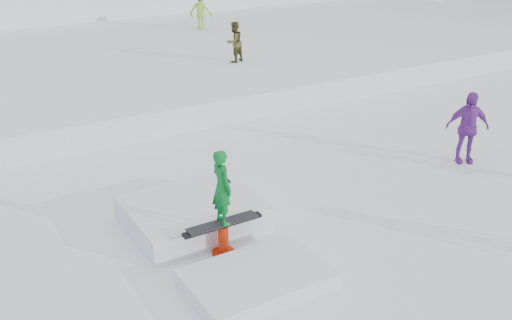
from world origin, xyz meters
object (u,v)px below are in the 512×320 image
walker_olive (234,42)px  jib_rail_feature (209,227)px  walker_ygreen (201,10)px  spectator_purple (467,127)px

walker_olive → jib_rail_feature: size_ratio=0.34×
walker_olive → walker_ygreen: walker_ygreen is taller
jib_rail_feature → walker_olive: bearing=58.0°
walker_ygreen → jib_rail_feature: bearing=106.8°
walker_olive → spectator_purple: size_ratio=0.80×
spectator_purple → jib_rail_feature: size_ratio=0.43×
walker_olive → jib_rail_feature: walker_olive is taller
spectator_purple → jib_rail_feature: bearing=-147.7°
walker_olive → jib_rail_feature: (-6.22, -9.94, -1.25)m
walker_ygreen → walker_olive: bearing=116.5°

